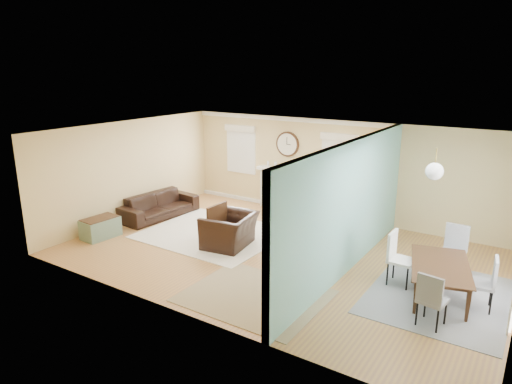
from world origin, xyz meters
TOP-DOWN VIEW (x-y plane):
  - floor at (0.00, 0.00)m, footprint 9.00×9.00m
  - wall_back at (0.00, 3.00)m, footprint 9.00×0.02m
  - wall_front at (0.00, -3.00)m, footprint 9.00×0.02m
  - wall_left at (-4.50, 0.00)m, footprint 0.02×6.00m
  - ceiling at (0.00, 0.00)m, footprint 9.00×6.00m
  - partition at (1.51, 0.28)m, footprint 0.17×6.00m
  - fireplace at (-1.50, 2.88)m, footprint 1.70×0.30m
  - wall_clock at (-1.50, 2.97)m, footprint 0.70×0.07m
  - window_left at (-3.05, 2.95)m, footprint 1.05×0.13m
  - window_right at (0.05, 2.95)m, footprint 1.05×0.13m
  - pendant at (3.00, 0.00)m, footprint 0.30×0.30m
  - rug_cream at (-1.96, 0.19)m, footprint 3.20×2.79m
  - rug_jute at (0.59, -1.88)m, footprint 2.38×1.95m
  - rug_grey at (3.32, -0.10)m, footprint 2.27×2.84m
  - sofa at (-3.99, 0.44)m, footprint 1.03×2.24m
  - eames_chair at (-1.16, -0.22)m, footprint 1.17×1.29m
  - green_chair at (0.16, 1.96)m, footprint 0.78×0.80m
  - trunk at (-4.05, -1.45)m, footprint 0.57×0.87m
  - credenza at (1.18, 1.65)m, footprint 0.54×1.58m
  - tv at (1.16, 1.65)m, footprint 0.24×1.01m
  - garden_stool at (1.19, 0.44)m, footprint 0.34×0.34m
  - potted_plant at (1.19, 0.44)m, footprint 0.51×0.53m
  - dining_table at (3.32, -0.10)m, footprint 1.35×1.89m
  - dining_chair_n at (3.31, 0.95)m, footprint 0.45×0.45m
  - dining_chair_s at (3.40, -1.15)m, footprint 0.46×0.46m
  - dining_chair_w at (2.59, -0.02)m, footprint 0.45×0.45m
  - dining_chair_e at (3.95, -0.18)m, footprint 0.46×0.46m

SIDE VIEW (x-z plane):
  - floor at x=0.00m, z-range 0.00..0.00m
  - rug_grey at x=3.32m, z-range 0.00..0.01m
  - rug_jute at x=0.59m, z-range 0.00..0.01m
  - rug_cream at x=-1.96m, z-range 0.00..0.02m
  - trunk at x=-4.05m, z-range 0.00..0.49m
  - garden_stool at x=1.19m, z-range 0.00..0.50m
  - dining_table at x=3.32m, z-range 0.00..0.60m
  - green_chair at x=0.16m, z-range 0.00..0.62m
  - sofa at x=-3.99m, z-range 0.00..0.64m
  - eames_chair at x=-1.16m, z-range 0.00..0.75m
  - credenza at x=1.18m, z-range 0.00..0.80m
  - dining_chair_s at x=3.40m, z-range 0.08..0.98m
  - dining_chair_e at x=3.95m, z-range 0.08..1.01m
  - dining_chair_n at x=3.31m, z-range 0.09..1.07m
  - dining_chair_w at x=2.59m, z-range 0.09..1.10m
  - fireplace at x=-1.50m, z-range 0.01..1.18m
  - potted_plant at x=1.19m, z-range 0.50..0.95m
  - tv at x=1.16m, z-range 0.80..1.37m
  - wall_back at x=0.00m, z-range 0.00..2.60m
  - wall_front at x=0.00m, z-range 0.00..2.60m
  - wall_left at x=-4.50m, z-range 0.00..2.60m
  - partition at x=1.51m, z-range 0.06..2.66m
  - window_left at x=-3.05m, z-range 0.95..2.37m
  - window_right at x=0.05m, z-range 0.95..2.37m
  - wall_clock at x=-1.50m, z-range 1.50..2.20m
  - pendant at x=3.00m, z-range 1.93..2.48m
  - ceiling at x=0.00m, z-range 2.59..2.61m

